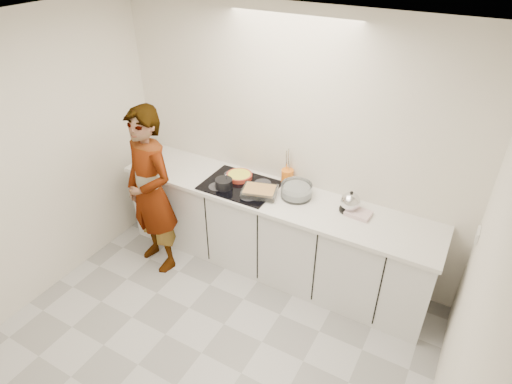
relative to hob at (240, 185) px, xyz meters
The scene contains 16 objects.
floor 1.60m from the hob, 74.48° to the right, with size 3.60×3.20×0.00m, color silver.
ceiling 2.13m from the hob, 74.48° to the right, with size 3.60×3.20×0.00m, color white.
wall_back 0.62m from the hob, 44.17° to the left, with size 3.60×0.00×2.60m, color white.
wall_left 1.96m from the hob, 139.01° to the right, with size 0.00×3.20×2.60m, color white.
wall_right 2.51m from the hob, 29.95° to the right, with size 0.02×3.20×2.60m.
base_cabinets 0.60m from the hob, ahead, with size 3.20×0.58×0.87m, color silver.
countertop 0.35m from the hob, ahead, with size 3.24×0.64×0.04m, color white.
hob is the anchor object (origin of this frame).
tart_dish 0.14m from the hob, 124.35° to the left, with size 0.34×0.34×0.04m.
saucepan 0.17m from the hob, 131.58° to the right, with size 0.21×0.21×0.16m.
baking_dish 0.26m from the hob, 12.50° to the right, with size 0.38×0.32×0.06m.
mixing_bowl 0.58m from the hob, ahead, with size 0.33×0.33×0.14m.
tea_towel 1.19m from the hob, ahead, with size 0.22×0.16×0.04m, color white.
kettle 1.10m from the hob, ahead, with size 0.23×0.23×0.21m.
utensil_crock 0.48m from the hob, 35.96° to the left, with size 0.12×0.12×0.15m, color orange.
cook 0.89m from the hob, 145.43° to the right, with size 0.65×0.42×1.77m, color silver.
Camera 1 is at (1.56, -1.82, 3.16)m, focal length 30.00 mm.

